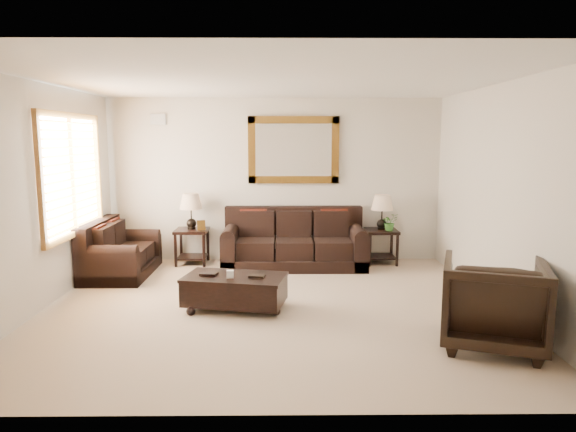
{
  "coord_description": "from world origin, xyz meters",
  "views": [
    {
      "loc": [
        0.14,
        -6.05,
        2.04
      ],
      "look_at": [
        0.2,
        0.6,
        1.03
      ],
      "focal_mm": 32.0,
      "sensor_mm": 36.0,
      "label": 1
    }
  ],
  "objects_px": {
    "loveseat": "(118,255)",
    "end_table_right": "(382,219)",
    "coffee_table": "(235,288)",
    "sofa": "(294,245)",
    "end_table_left": "(191,218)",
    "armchair": "(493,299)"
  },
  "relations": [
    {
      "from": "loveseat",
      "to": "end_table_right",
      "type": "bearing_deg",
      "value": -80.46
    },
    {
      "from": "loveseat",
      "to": "coffee_table",
      "type": "distance_m",
      "value": 2.48
    },
    {
      "from": "loveseat",
      "to": "end_table_right",
      "type": "height_order",
      "value": "end_table_right"
    },
    {
      "from": "sofa",
      "to": "end_table_left",
      "type": "xyz_separation_m",
      "value": [
        -1.67,
        0.14,
        0.42
      ]
    },
    {
      "from": "end_table_left",
      "to": "armchair",
      "type": "distance_m",
      "value": 4.94
    },
    {
      "from": "sofa",
      "to": "end_table_left",
      "type": "height_order",
      "value": "end_table_left"
    },
    {
      "from": "sofa",
      "to": "coffee_table",
      "type": "bearing_deg",
      "value": -109.67
    },
    {
      "from": "coffee_table",
      "to": "end_table_left",
      "type": "bearing_deg",
      "value": 123.29
    },
    {
      "from": "loveseat",
      "to": "end_table_left",
      "type": "bearing_deg",
      "value": -55.6
    },
    {
      "from": "sofa",
      "to": "armchair",
      "type": "xyz_separation_m",
      "value": [
        1.88,
        -3.28,
        0.15
      ]
    },
    {
      "from": "end_table_left",
      "to": "loveseat",
      "type": "bearing_deg",
      "value": -145.6
    },
    {
      "from": "end_table_left",
      "to": "coffee_table",
      "type": "distance_m",
      "value": 2.49
    },
    {
      "from": "end_table_right",
      "to": "sofa",
      "type": "bearing_deg",
      "value": -174.1
    },
    {
      "from": "sofa",
      "to": "loveseat",
      "type": "relative_size",
      "value": 1.54
    },
    {
      "from": "end_table_left",
      "to": "armchair",
      "type": "height_order",
      "value": "end_table_left"
    },
    {
      "from": "loveseat",
      "to": "armchair",
      "type": "xyz_separation_m",
      "value": [
        4.55,
        -2.74,
        0.18
      ]
    },
    {
      "from": "armchair",
      "to": "end_table_left",
      "type": "bearing_deg",
      "value": -24.85
    },
    {
      "from": "end_table_left",
      "to": "end_table_right",
      "type": "distance_m",
      "value": 3.11
    },
    {
      "from": "sofa",
      "to": "armchair",
      "type": "height_order",
      "value": "armchair"
    },
    {
      "from": "end_table_left",
      "to": "coffee_table",
      "type": "height_order",
      "value": "end_table_left"
    },
    {
      "from": "end_table_left",
      "to": "end_table_right",
      "type": "bearing_deg",
      "value": 0.13
    },
    {
      "from": "end_table_right",
      "to": "coffee_table",
      "type": "relative_size",
      "value": 0.87
    }
  ]
}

